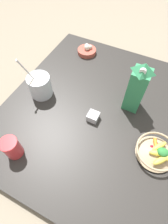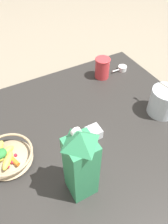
# 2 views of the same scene
# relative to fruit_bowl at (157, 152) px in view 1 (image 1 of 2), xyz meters

# --- Properties ---
(ground_plane) EXTENTS (6.00, 6.00, 0.00)m
(ground_plane) POSITION_rel_fruit_bowl_xyz_m (-0.28, 0.12, -0.08)
(ground_plane) COLOR gray
(countertop) EXTENTS (1.11, 1.11, 0.04)m
(countertop) POSITION_rel_fruit_bowl_xyz_m (-0.28, 0.12, -0.05)
(countertop) COLOR #2D2B28
(countertop) RESTS_ON ground_plane
(fruit_bowl) EXTENTS (0.19, 0.19, 0.07)m
(fruit_bowl) POSITION_rel_fruit_bowl_xyz_m (0.00, 0.00, 0.00)
(fruit_bowl) COLOR tan
(fruit_bowl) RESTS_ON countertop
(milk_carton) EXTENTS (0.08, 0.08, 0.30)m
(milk_carton) POSITION_rel_fruit_bowl_xyz_m (-0.19, 0.22, 0.12)
(milk_carton) COLOR #338C59
(milk_carton) RESTS_ON countertop
(yogurt_tub) EXTENTS (0.13, 0.12, 0.26)m
(yogurt_tub) POSITION_rel_fruit_bowl_xyz_m (-0.68, 0.08, 0.04)
(yogurt_tub) COLOR silver
(yogurt_tub) RESTS_ON countertop
(drinking_cup) EXTENTS (0.08, 0.08, 0.11)m
(drinking_cup) POSITION_rel_fruit_bowl_xyz_m (-0.58, -0.28, 0.03)
(drinking_cup) COLOR #DB383D
(drinking_cup) RESTS_ON countertop
(spice_jar) EXTENTS (0.06, 0.06, 0.04)m
(spice_jar) POSITION_rel_fruit_bowl_xyz_m (-0.34, 0.05, -0.01)
(spice_jar) COLOR silver
(spice_jar) RESTS_ON countertop
(garlic_bowl) EXTENTS (0.13, 0.13, 0.06)m
(garlic_bowl) POSITION_rel_fruit_bowl_xyz_m (-0.60, 0.53, -0.01)
(garlic_bowl) COLOR #B24C3D
(garlic_bowl) RESTS_ON countertop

